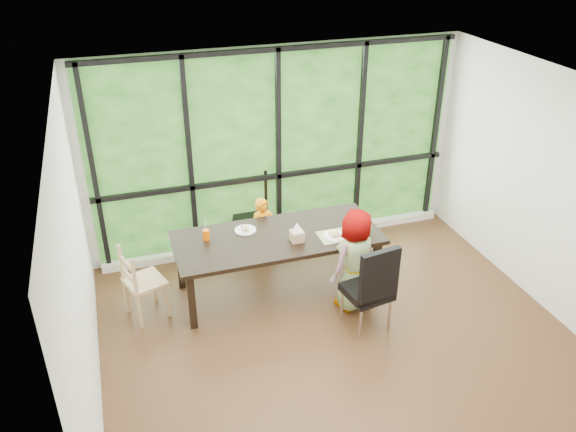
{
  "coord_description": "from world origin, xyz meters",
  "views": [
    {
      "loc": [
        -2.07,
        -4.55,
        4.2
      ],
      "look_at": [
        -0.26,
        1.0,
        1.05
      ],
      "focal_mm": 36.47,
      "sensor_mm": 36.0,
      "label": 1
    }
  ],
  "objects_px": {
    "dining_table": "(278,263)",
    "tissue_box": "(297,236)",
    "chair_window_leather": "(250,213)",
    "child_toddler": "(263,232)",
    "chair_interior_leather": "(367,285)",
    "green_cup": "(368,230)",
    "plate_near": "(335,236)",
    "white_mug": "(363,217)",
    "plate_far": "(245,230)",
    "child_older": "(352,260)",
    "orange_cup": "(206,235)",
    "chair_end_beech": "(145,281)"
  },
  "relations": [
    {
      "from": "child_toddler",
      "to": "plate_near",
      "type": "relative_size",
      "value": 3.4
    },
    {
      "from": "chair_window_leather",
      "to": "tissue_box",
      "type": "height_order",
      "value": "chair_window_leather"
    },
    {
      "from": "dining_table",
      "to": "child_older",
      "type": "distance_m",
      "value": 0.95
    },
    {
      "from": "dining_table",
      "to": "chair_window_leather",
      "type": "height_order",
      "value": "chair_window_leather"
    },
    {
      "from": "child_older",
      "to": "white_mug",
      "type": "bearing_deg",
      "value": -145.98
    },
    {
      "from": "chair_window_leather",
      "to": "chair_interior_leather",
      "type": "bearing_deg",
      "value": -51.47
    },
    {
      "from": "chair_interior_leather",
      "to": "green_cup",
      "type": "relative_size",
      "value": 9.78
    },
    {
      "from": "chair_interior_leather",
      "to": "white_mug",
      "type": "distance_m",
      "value": 1.11
    },
    {
      "from": "orange_cup",
      "to": "plate_near",
      "type": "bearing_deg",
      "value": -15.26
    },
    {
      "from": "child_older",
      "to": "plate_near",
      "type": "relative_size",
      "value": 4.51
    },
    {
      "from": "child_older",
      "to": "plate_near",
      "type": "bearing_deg",
      "value": -101.19
    },
    {
      "from": "chair_interior_leather",
      "to": "plate_near",
      "type": "xyz_separation_m",
      "value": [
        -0.08,
        0.75,
        0.22
      ]
    },
    {
      "from": "dining_table",
      "to": "plate_far",
      "type": "distance_m",
      "value": 0.55
    },
    {
      "from": "chair_end_beech",
      "to": "plate_far",
      "type": "distance_m",
      "value": 1.3
    },
    {
      "from": "plate_near",
      "to": "plate_far",
      "type": "bearing_deg",
      "value": 154.96
    },
    {
      "from": "chair_end_beech",
      "to": "plate_near",
      "type": "height_order",
      "value": "chair_end_beech"
    },
    {
      "from": "chair_interior_leather",
      "to": "child_toddler",
      "type": "bearing_deg",
      "value": -74.0
    },
    {
      "from": "chair_window_leather",
      "to": "dining_table",
      "type": "bearing_deg",
      "value": -69.41
    },
    {
      "from": "chair_interior_leather",
      "to": "plate_far",
      "type": "height_order",
      "value": "chair_interior_leather"
    },
    {
      "from": "white_mug",
      "to": "chair_interior_leather",
      "type": "bearing_deg",
      "value": -111.35
    },
    {
      "from": "child_older",
      "to": "chair_end_beech",
      "type": "bearing_deg",
      "value": -36.34
    },
    {
      "from": "child_older",
      "to": "white_mug",
      "type": "distance_m",
      "value": 0.75
    },
    {
      "from": "chair_interior_leather",
      "to": "dining_table",
      "type": "bearing_deg",
      "value": -61.92
    },
    {
      "from": "plate_near",
      "to": "white_mug",
      "type": "height_order",
      "value": "white_mug"
    },
    {
      "from": "tissue_box",
      "to": "chair_interior_leather",
      "type": "bearing_deg",
      "value": -56.21
    },
    {
      "from": "chair_interior_leather",
      "to": "chair_window_leather",
      "type": "bearing_deg",
      "value": -77.26
    },
    {
      "from": "plate_far",
      "to": "plate_near",
      "type": "distance_m",
      "value": 1.07
    },
    {
      "from": "chair_window_leather",
      "to": "green_cup",
      "type": "xyz_separation_m",
      "value": [
        1.08,
        -1.33,
        0.27
      ]
    },
    {
      "from": "green_cup",
      "to": "tissue_box",
      "type": "xyz_separation_m",
      "value": [
        -0.84,
        0.12,
        0.01
      ]
    },
    {
      "from": "chair_end_beech",
      "to": "plate_near",
      "type": "bearing_deg",
      "value": -113.46
    },
    {
      "from": "dining_table",
      "to": "chair_end_beech",
      "type": "relative_size",
      "value": 2.68
    },
    {
      "from": "dining_table",
      "to": "orange_cup",
      "type": "height_order",
      "value": "orange_cup"
    },
    {
      "from": "dining_table",
      "to": "plate_far",
      "type": "xyz_separation_m",
      "value": [
        -0.32,
        0.23,
        0.38
      ]
    },
    {
      "from": "chair_end_beech",
      "to": "plate_far",
      "type": "xyz_separation_m",
      "value": [
        1.24,
        0.25,
        0.31
      ]
    },
    {
      "from": "chair_interior_leather",
      "to": "tissue_box",
      "type": "relative_size",
      "value": 7.44
    },
    {
      "from": "dining_table",
      "to": "plate_near",
      "type": "bearing_deg",
      "value": -18.73
    },
    {
      "from": "plate_near",
      "to": "tissue_box",
      "type": "xyz_separation_m",
      "value": [
        -0.46,
        0.05,
        0.05
      ]
    },
    {
      "from": "dining_table",
      "to": "tissue_box",
      "type": "bearing_deg",
      "value": -42.83
    },
    {
      "from": "dining_table",
      "to": "plate_near",
      "type": "xyz_separation_m",
      "value": [
        0.64,
        -0.22,
        0.38
      ]
    },
    {
      "from": "child_toddler",
      "to": "orange_cup",
      "type": "relative_size",
      "value": 7.47
    },
    {
      "from": "dining_table",
      "to": "child_toddler",
      "type": "bearing_deg",
      "value": 90.0
    },
    {
      "from": "plate_near",
      "to": "tissue_box",
      "type": "relative_size",
      "value": 1.9
    },
    {
      "from": "chair_interior_leather",
      "to": "green_cup",
      "type": "bearing_deg",
      "value": -122.69
    },
    {
      "from": "plate_far",
      "to": "chair_end_beech",
      "type": "bearing_deg",
      "value": -168.66
    },
    {
      "from": "chair_window_leather",
      "to": "tissue_box",
      "type": "relative_size",
      "value": 7.44
    },
    {
      "from": "dining_table",
      "to": "plate_near",
      "type": "height_order",
      "value": "plate_near"
    },
    {
      "from": "plate_far",
      "to": "tissue_box",
      "type": "height_order",
      "value": "tissue_box"
    },
    {
      "from": "chair_window_leather",
      "to": "child_toddler",
      "type": "height_order",
      "value": "chair_window_leather"
    },
    {
      "from": "chair_interior_leather",
      "to": "chair_end_beech",
      "type": "relative_size",
      "value": 1.2
    },
    {
      "from": "chair_interior_leather",
      "to": "plate_near",
      "type": "distance_m",
      "value": 0.79
    }
  ]
}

